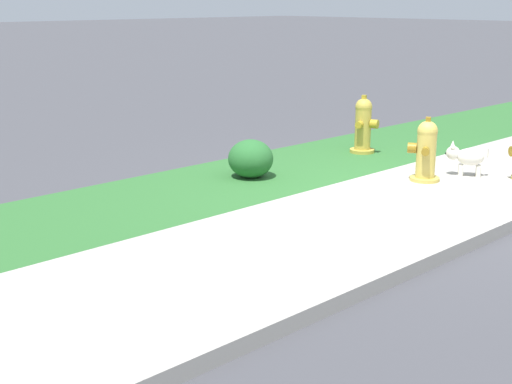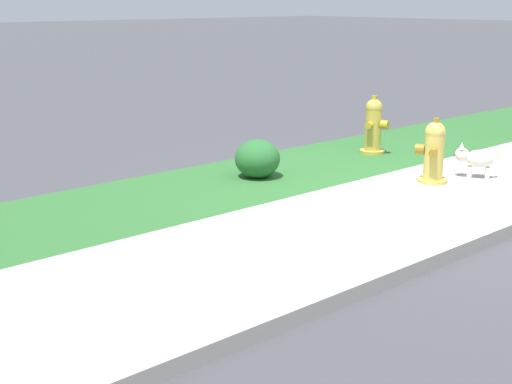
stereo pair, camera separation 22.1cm
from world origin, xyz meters
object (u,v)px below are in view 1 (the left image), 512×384
at_px(fire_hydrant_near_corner, 363,125).
at_px(fire_hydrant_by_grass_verge, 426,151).
at_px(shrub_bush_near_lamp, 251,159).
at_px(small_white_dog, 466,157).

distance_m(fire_hydrant_near_corner, fire_hydrant_by_grass_verge, 1.65).
relative_size(fire_hydrant_near_corner, shrub_bush_near_lamp, 1.48).
distance_m(fire_hydrant_by_grass_verge, small_white_dog, 0.60).
relative_size(fire_hydrant_near_corner, fire_hydrant_by_grass_verge, 1.05).
height_order(fire_hydrant_near_corner, fire_hydrant_by_grass_verge, fire_hydrant_near_corner).
height_order(small_white_dog, shrub_bush_near_lamp, shrub_bush_near_lamp).
relative_size(fire_hydrant_near_corner, small_white_dog, 1.80).
bearing_deg(small_white_dog, fire_hydrant_near_corner, -38.82).
height_order(fire_hydrant_by_grass_verge, shrub_bush_near_lamp, fire_hydrant_by_grass_verge).
height_order(fire_hydrant_near_corner, shrub_bush_near_lamp, fire_hydrant_near_corner).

